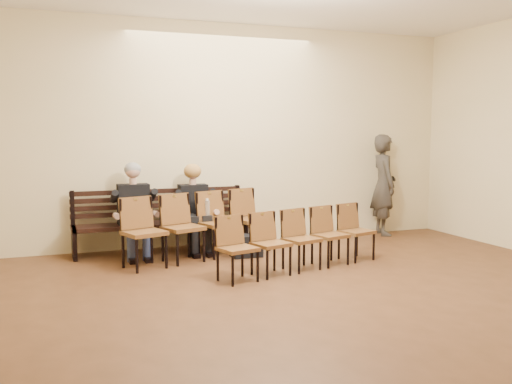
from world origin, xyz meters
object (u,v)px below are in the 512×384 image
seated_woman (195,211)px  chair_row_back (302,240)px  passerby (384,177)px  bench (162,237)px  bag (246,246)px  laptop (135,220)px  seated_man (135,210)px  water_bottle (207,216)px  chair_row_front (201,226)px

seated_woman → chair_row_back: bearing=-57.9°
passerby → chair_row_back: (-2.42, -1.84, -0.61)m
bench → bag: size_ratio=6.11×
bag → chair_row_back: size_ratio=0.17×
bench → seated_woman: seated_woman is taller
bench → laptop: 0.66m
bench → seated_woman: size_ratio=2.13×
passerby → chair_row_back: passerby is taller
seated_man → chair_row_back: size_ratio=0.55×
laptop → water_bottle: size_ratio=1.26×
bench → laptop: laptop is taller
bench → water_bottle: bearing=-33.6°
seated_man → chair_row_back: (1.91, -1.62, -0.27)m
bag → chair_row_front: chair_row_front is taller
seated_woman → chair_row_front: bearing=-94.6°
seated_man → water_bottle: bearing=-15.2°
chair_row_back → passerby: bearing=21.7°
water_bottle → chair_row_front: (-0.16, -0.25, -0.10)m
seated_man → passerby: 4.35m
bag → water_bottle: bearing=143.8°
laptop → passerby: bearing=-5.4°
chair_row_front → chair_row_back: 1.52m
seated_woman → water_bottle: seated_woman is taller
bench → seated_woman: (0.48, -0.12, 0.39)m
seated_man → chair_row_front: bearing=-31.9°
laptop → seated_woman: bearing=2.5°
bench → chair_row_back: (1.50, -1.74, 0.17)m
chair_row_front → chair_row_back: bearing=-64.9°
chair_row_front → chair_row_back: size_ratio=0.94×
seated_woman → passerby: size_ratio=0.60×
water_bottle → bag: water_bottle is taller
bag → passerby: bearing=16.6°
chair_row_back → water_bottle: bearing=108.2°
laptop → bag: laptop is taller
passerby → chair_row_front: bearing=114.1°
bench → bag: bench is taller
laptop → bag: (1.53, -0.40, -0.41)m
bench → chair_row_front: (0.44, -0.65, 0.25)m
chair_row_back → seated_man: bearing=124.2°
seated_woman → chair_row_front: seated_woman is taller
laptop → chair_row_front: 0.94m
water_bottle → bag: 0.73m
chair_row_front → seated_man: bearing=129.0°
bag → chair_row_back: chair_row_back is taller
laptop → passerby: size_ratio=0.16×
seated_man → bag: bearing=-22.8°
bench → chair_row_back: bearing=-49.3°
seated_man → bag: seated_man is taller
bag → passerby: (2.84, 0.85, 0.85)m
seated_woman → laptop: 0.95m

